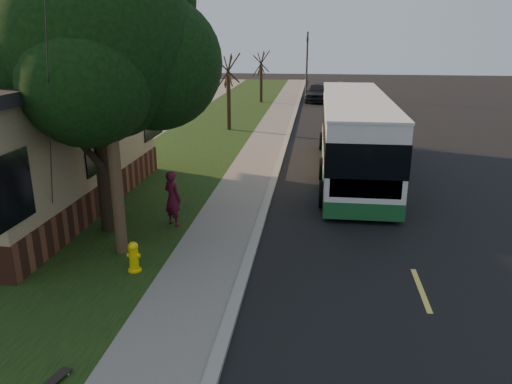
# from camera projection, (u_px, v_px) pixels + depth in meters

# --- Properties ---
(ground) EXTENTS (120.00, 120.00, 0.00)m
(ground) POSITION_uv_depth(u_px,v_px,m) (243.00, 280.00, 11.55)
(ground) COLOR black
(ground) RESTS_ON ground
(road) EXTENTS (8.00, 80.00, 0.01)m
(road) POSITION_uv_depth(u_px,v_px,m) (375.00, 171.00, 20.53)
(road) COLOR black
(road) RESTS_ON ground
(curb) EXTENTS (0.25, 80.00, 0.12)m
(curb) POSITION_uv_depth(u_px,v_px,m) (278.00, 167.00, 20.98)
(curb) COLOR gray
(curb) RESTS_ON ground
(sidewalk) EXTENTS (2.00, 80.00, 0.08)m
(sidewalk) POSITION_uv_depth(u_px,v_px,m) (254.00, 166.00, 21.10)
(sidewalk) COLOR slate
(sidewalk) RESTS_ON ground
(grass_verge) EXTENTS (5.00, 80.00, 0.07)m
(grass_verge) POSITION_uv_depth(u_px,v_px,m) (174.00, 164.00, 21.51)
(grass_verge) COLOR black
(grass_verge) RESTS_ON ground
(fire_hydrant) EXTENTS (0.32, 0.32, 0.74)m
(fire_hydrant) POSITION_uv_depth(u_px,v_px,m) (134.00, 257.00, 11.72)
(fire_hydrant) COLOR yellow
(fire_hydrant) RESTS_ON grass_verge
(utility_pole) EXTENTS (2.86, 3.21, 9.07)m
(utility_pole) POSITION_uv_depth(u_px,v_px,m) (106.00, 70.00, 11.46)
(utility_pole) COLOR #473321
(utility_pole) RESTS_ON ground
(leafy_tree) EXTENTS (6.30, 6.00, 7.80)m
(leafy_tree) POSITION_uv_depth(u_px,v_px,m) (98.00, 44.00, 12.96)
(leafy_tree) COLOR black
(leafy_tree) RESTS_ON grass_verge
(bare_tree_near) EXTENTS (1.38, 1.21, 4.31)m
(bare_tree_near) POSITION_uv_depth(u_px,v_px,m) (228.00, 93.00, 28.31)
(bare_tree_near) COLOR black
(bare_tree_near) RESTS_ON grass_verge
(bare_tree_far) EXTENTS (1.38, 1.21, 4.03)m
(bare_tree_far) POSITION_uv_depth(u_px,v_px,m) (261.00, 78.00, 39.63)
(bare_tree_far) COLOR black
(bare_tree_far) RESTS_ON grass_verge
(traffic_signal) EXTENTS (0.18, 0.22, 5.50)m
(traffic_signal) POSITION_uv_depth(u_px,v_px,m) (307.00, 60.00, 42.65)
(traffic_signal) COLOR #2D2D30
(traffic_signal) RESTS_ON ground
(transit_bus) EXTENTS (2.63, 11.42, 3.09)m
(transit_bus) POSITION_uv_depth(u_px,v_px,m) (354.00, 134.00, 19.63)
(transit_bus) COLOR silver
(transit_bus) RESTS_ON ground
(skateboarder) EXTENTS (0.72, 0.65, 1.64)m
(skateboarder) POSITION_uv_depth(u_px,v_px,m) (173.00, 198.00, 14.40)
(skateboarder) COLOR #4E0F21
(skateboarder) RESTS_ON grass_verge
(skateboard_main) EXTENTS (0.36, 0.76, 0.07)m
(skateboard_main) POSITION_uv_depth(u_px,v_px,m) (52.00, 382.00, 7.99)
(skateboard_main) COLOR black
(skateboard_main) RESTS_ON grass_verge
(dumpster) EXTENTS (1.69, 1.35, 1.47)m
(dumpster) POSITION_uv_depth(u_px,v_px,m) (95.00, 157.00, 19.62)
(dumpster) COLOR black
(dumpster) RESTS_ON building_lot
(distant_car) EXTENTS (2.15, 4.59, 1.52)m
(distant_car) POSITION_uv_depth(u_px,v_px,m) (317.00, 92.00, 40.92)
(distant_car) COLOR black
(distant_car) RESTS_ON ground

